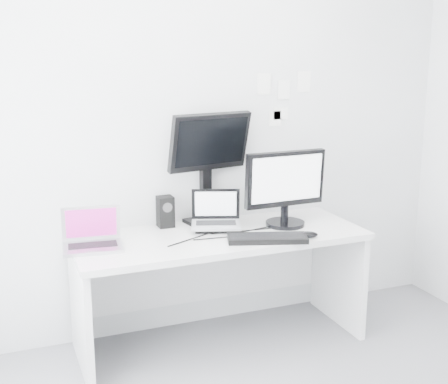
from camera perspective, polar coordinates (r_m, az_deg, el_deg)
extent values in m
plane|color=silver|center=(3.90, -2.29, 6.15)|extent=(3.60, 0.00, 3.60)
cube|color=silver|center=(3.84, -0.39, -9.23)|extent=(1.80, 0.70, 0.73)
cube|color=#ADADB2|center=(3.48, -12.45, -3.39)|extent=(0.36, 0.29, 0.25)
cube|color=black|center=(3.86, -5.60, -1.87)|extent=(0.11, 0.11, 0.20)
cube|color=#9DA0A5|center=(3.76, -0.77, -1.78)|extent=(0.37, 0.33, 0.26)
cube|color=black|center=(3.87, -1.52, 2.41)|extent=(0.58, 0.30, 0.75)
cube|color=black|center=(3.85, 5.92, 0.43)|extent=(0.56, 0.28, 0.50)
cube|color=black|center=(3.59, 4.14, -4.42)|extent=(0.50, 0.31, 0.03)
ellipsoid|color=black|center=(3.67, 8.03, -4.03)|extent=(0.14, 0.11, 0.04)
cube|color=white|center=(4.05, 3.82, 10.22)|extent=(0.10, 0.00, 0.14)
cube|color=white|center=(4.11, 5.73, 9.67)|extent=(0.09, 0.00, 0.13)
cube|color=white|center=(4.18, 7.60, 10.37)|extent=(0.10, 0.00, 0.14)
cube|color=white|center=(4.12, 5.43, 7.45)|extent=(0.11, 0.00, 0.08)
cube|color=white|center=(4.10, 4.86, 6.99)|extent=(0.09, 0.00, 0.10)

